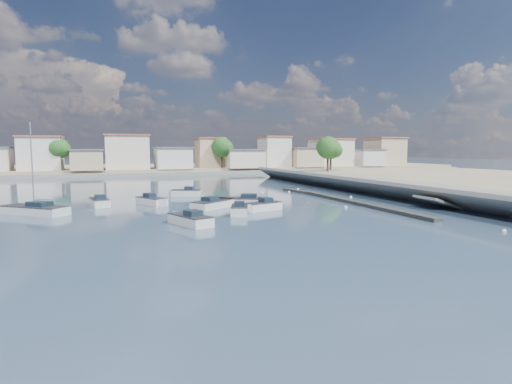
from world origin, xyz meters
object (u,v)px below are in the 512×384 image
motorboat_b (240,210)px  sailboat (32,210)px  motorboat_g (153,201)px  motorboat_h (215,204)px  motorboat_c (241,202)px  motorboat_f (185,193)px  motorboat_d (261,207)px  motorboat_e (99,202)px  motorboat_a (189,220)px

motorboat_b → sailboat: 20.05m
motorboat_g → motorboat_h: (6.06, -4.61, -0.00)m
motorboat_c → motorboat_h: bearing=-162.4°
motorboat_b → motorboat_c: 6.40m
motorboat_f → motorboat_c: bearing=-69.4°
motorboat_b → motorboat_h: 5.18m
motorboat_b → motorboat_g: same height
motorboat_b → motorboat_d: 3.11m
motorboat_f → sailboat: bearing=-146.0°
motorboat_e → motorboat_g: 5.82m
sailboat → motorboat_a: bearing=-38.5°
motorboat_a → motorboat_c: size_ratio=0.82×
motorboat_c → motorboat_b: bearing=-108.6°
motorboat_g → motorboat_d: bearing=-39.2°
motorboat_a → motorboat_g: (-1.55, 13.87, 0.00)m
motorboat_c → motorboat_h: 3.43m
motorboat_e → motorboat_b: bearing=-39.8°
motorboat_h → motorboat_g: bearing=142.7°
motorboat_a → motorboat_d: bearing=33.8°
motorboat_d → sailboat: sailboat is taller
motorboat_a → motorboat_f: bearing=81.1°
motorboat_g → motorboat_h: size_ratio=0.83×
motorboat_c → motorboat_g: size_ratio=1.38×
motorboat_g → motorboat_e: bearing=168.2°
motorboat_a → motorboat_g: same height
sailboat → motorboat_e: bearing=36.5°
motorboat_g → motorboat_b: bearing=-52.9°
motorboat_a → motorboat_h: 10.30m
motorboat_e → motorboat_h: size_ratio=0.87×
motorboat_f → sailboat: (-16.71, -11.29, 0.03)m
motorboat_e → motorboat_f: same height
motorboat_e → motorboat_h: same height
motorboat_d → motorboat_g: size_ratio=1.00×
motorboat_e → motorboat_h: (11.76, -5.79, 0.00)m
motorboat_f → motorboat_b: bearing=-82.5°
motorboat_b → motorboat_g: bearing=127.1°
motorboat_c → motorboat_f: same height
motorboat_c → motorboat_g: bearing=159.1°
motorboat_a → motorboat_h: size_ratio=0.94×
motorboat_a → motorboat_e: size_ratio=1.07×
motorboat_a → motorboat_b: (5.73, 4.23, -0.00)m
motorboat_f → sailboat: sailboat is taller
motorboat_b → motorboat_g: size_ratio=0.96×
motorboat_e → motorboat_a: bearing=-64.3°
motorboat_b → motorboat_g: 12.08m
motorboat_g → motorboat_h: same height
motorboat_f → motorboat_e: bearing=-147.4°
motorboat_b → motorboat_a: bearing=-143.6°
motorboat_a → motorboat_b: same height
motorboat_f → sailboat: 20.16m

